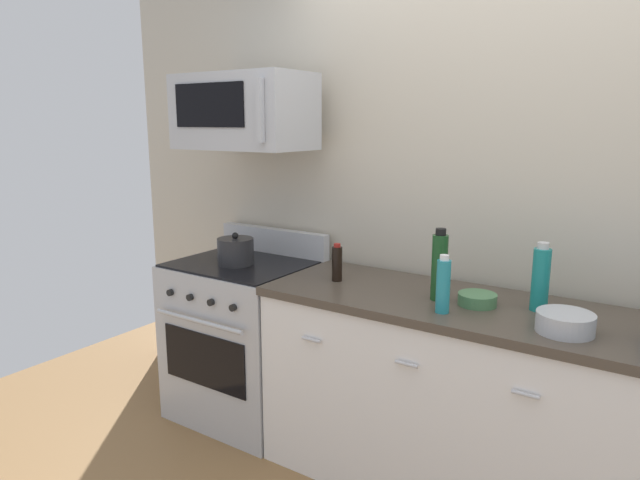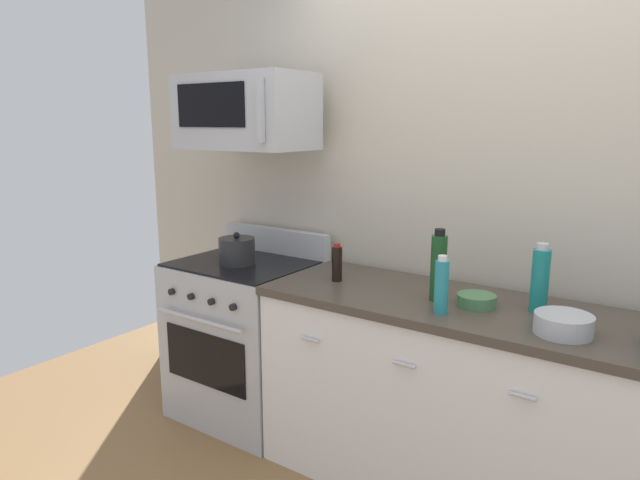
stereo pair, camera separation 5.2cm
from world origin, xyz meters
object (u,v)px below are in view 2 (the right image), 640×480
object	(u,v)px
bottle_wine_green	(438,267)
bottle_dish_soap	(441,286)
bowl_steel_prep	(564,324)
stockpot	(237,251)
range_oven	(246,337)
microwave	(245,112)
bottle_soy_sauce_dark	(337,263)
bottle_sparkling_teal	(540,280)
bowl_green_glaze	(477,300)

from	to	relation	value
bottle_wine_green	bottle_dish_soap	bearing A→B (deg)	-62.33
bottle_wine_green	bowl_steel_prep	xyz separation A→B (m)	(0.55, -0.12, -0.11)
stockpot	range_oven	bearing A→B (deg)	90.00
bottle_dish_soap	microwave	bearing A→B (deg)	169.93
bottle_wine_green	bottle_soy_sauce_dark	size ratio (longest dim) A/B	1.70
bottle_sparkling_teal	bottle_soy_sauce_dark	size ratio (longest dim) A/B	1.54
bottle_wine_green	bowl_steel_prep	size ratio (longest dim) A/B	1.52
bowl_steel_prep	bottle_sparkling_teal	bearing A→B (deg)	124.33
range_oven	microwave	bearing A→B (deg)	89.71
bottle_wine_green	bottle_soy_sauce_dark	world-z (taller)	bottle_wine_green
bottle_sparkling_teal	bowl_green_glaze	distance (m)	0.27
range_oven	bottle_wine_green	distance (m)	1.32
range_oven	stockpot	xyz separation A→B (m)	(0.00, -0.05, 0.53)
bottle_sparkling_teal	bowl_steel_prep	world-z (taller)	bottle_sparkling_teal
bowl_steel_prep	bowl_green_glaze	size ratio (longest dim) A/B	1.29
range_oven	bottle_sparkling_teal	distance (m)	1.69
range_oven	bowl_steel_prep	xyz separation A→B (m)	(1.73, -0.14, 0.49)
bowl_steel_prep	stockpot	bearing A→B (deg)	177.15
bottle_wine_green	bowl_steel_prep	bearing A→B (deg)	-11.78
bottle_soy_sauce_dark	bowl_steel_prep	xyz separation A→B (m)	(1.09, -0.12, -0.05)
bottle_wine_green	bowl_steel_prep	world-z (taller)	bottle_wine_green
bowl_steel_prep	stockpot	xyz separation A→B (m)	(-1.73, 0.09, 0.04)
microwave	bottle_sparkling_teal	world-z (taller)	microwave
bottle_sparkling_teal	bowl_green_glaze	size ratio (longest dim) A/B	1.76
microwave	bottle_wine_green	size ratio (longest dim) A/B	2.31
range_oven	microwave	world-z (taller)	microwave
bottle_soy_sauce_dark	bowl_steel_prep	bearing A→B (deg)	-6.37
bottle_soy_sauce_dark	range_oven	bearing A→B (deg)	178.41
bottle_sparkling_teal	stockpot	distance (m)	1.59
range_oven	stockpot	distance (m)	0.53
bottle_dish_soap	bowl_green_glaze	size ratio (longest dim) A/B	1.49
bowl_steel_prep	bowl_green_glaze	bearing A→B (deg)	159.84
microwave	bowl_green_glaze	distance (m)	1.57
bottle_soy_sauce_dark	bowl_steel_prep	world-z (taller)	bottle_soy_sauce_dark
microwave	bottle_sparkling_teal	xyz separation A→B (m)	(1.58, 0.03, -0.69)
bowl_green_glaze	bottle_sparkling_teal	bearing A→B (deg)	16.95
bottle_sparkling_teal	stockpot	bearing A→B (deg)	-175.45
stockpot	microwave	bearing A→B (deg)	89.87
bottle_dish_soap	bowl_green_glaze	bearing A→B (deg)	63.35
microwave	bottle_soy_sauce_dark	world-z (taller)	microwave
bottle_dish_soap	bowl_steel_prep	size ratio (longest dim) A/B	1.16
bowl_steel_prep	range_oven	bearing A→B (deg)	175.40
bottle_sparkling_teal	bowl_green_glaze	xyz separation A→B (m)	(-0.24, -0.07, -0.11)
bowl_green_glaze	bottle_soy_sauce_dark	bearing A→B (deg)	-178.51
range_oven	bottle_dish_soap	distance (m)	1.39
stockpot	bottle_wine_green	bearing A→B (deg)	1.42
bottle_dish_soap	stockpot	size ratio (longest dim) A/B	1.22
bottle_dish_soap	bottle_wine_green	bearing A→B (deg)	117.67
bottle_wine_green	bottle_sparkling_teal	world-z (taller)	bottle_wine_green
microwave	bowl_steel_prep	world-z (taller)	microwave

